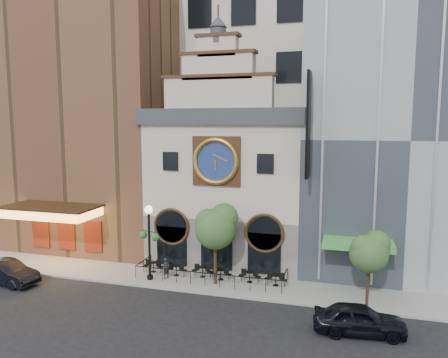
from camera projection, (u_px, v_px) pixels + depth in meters
ground at (199, 294)px, 28.98m from camera, size 120.00×120.00×0.00m
sidewalk at (211, 280)px, 31.35m from camera, size 44.00×5.00×0.15m
clock_building at (231, 180)px, 35.56m from camera, size 12.60×8.78×18.65m
theater_building at (102, 109)px, 40.43m from camera, size 14.00×15.60×25.00m
retail_building at (401, 138)px, 33.58m from camera, size 14.00×14.40×20.00m
office_tower at (262, 39)px, 45.44m from camera, size 20.00×16.00×40.00m
cafe_railing at (211, 273)px, 31.28m from camera, size 10.60×2.60×0.90m
bistro_0 at (153, 266)px, 32.78m from camera, size 1.58×0.68×0.90m
bistro_1 at (176, 269)px, 32.03m from camera, size 1.58×0.68×0.90m
bistro_2 at (202, 271)px, 31.72m from camera, size 1.58×0.68×0.90m
bistro_3 at (221, 273)px, 31.16m from camera, size 1.58×0.68×0.90m
bistro_4 at (250, 276)px, 30.67m from camera, size 1.58×0.68×0.90m
bistro_5 at (276, 279)px, 30.05m from camera, size 1.58×0.68×0.90m
car_right at (360, 319)px, 23.44m from camera, size 5.06×2.46×1.66m
car_left at (6, 272)px, 30.80m from camera, size 5.14×2.39×1.63m
pedestrian at (166, 268)px, 31.41m from camera, size 0.57×0.66×1.52m
lamppost at (149, 234)px, 30.92m from camera, size 1.66×0.91×5.38m
tree_left at (216, 225)px, 29.93m from camera, size 2.95×2.84×5.67m
tree_right at (370, 251)px, 26.49m from camera, size 2.43×2.34×4.69m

